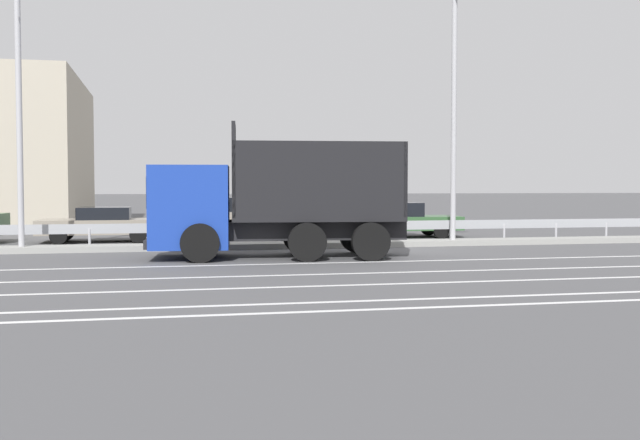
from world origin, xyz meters
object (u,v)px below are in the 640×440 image
Objects in this scene: median_road_sign at (368,208)px; street_lamp_1 at (18,95)px; dump_truck at (245,210)px; parked_car_5 at (396,220)px; parked_car_3 at (102,224)px; parked_car_4 at (243,219)px; street_lamp_2 at (456,106)px.

street_lamp_1 is at bearing -179.19° from median_road_sign.
dump_truck is 7.86m from street_lamp_1.
parked_car_5 is (6.74, 7.07, -0.65)m from dump_truck.
street_lamp_1 is (-6.48, 2.87, 3.40)m from dump_truck.
dump_truck is 8.29m from parked_car_3.
parked_car_4 is (5.07, -0.19, 0.14)m from parked_car_3.
parked_car_5 is (6.08, 0.27, -0.10)m from parked_car_4.
parked_car_3 is 0.87× the size of parked_car_5.
street_lamp_2 is at bearing -4.10° from median_road_sign.
street_lamp_2 is (7.43, 2.82, 3.38)m from dump_truck.
parked_car_3 is at bearing 155.92° from median_road_sign.
parked_car_5 is (-0.69, 4.25, -4.03)m from street_lamp_2.
parked_car_3 is 5.08m from parked_car_4.
street_lamp_2 is (13.90, -0.06, -0.02)m from street_lamp_1.
street_lamp_1 is 1.01× the size of street_lamp_2.
dump_truck is at bearing -145.65° from median_road_sign.
median_road_sign is 11.45m from street_lamp_1.
parked_car_3 is (2.06, 4.11, -4.09)m from street_lamp_1.
dump_truck reaches higher than parked_car_4.
street_lamp_1 is at bearing 72.06° from dump_truck.
street_lamp_2 is at bearing -63.25° from dump_truck.
parked_car_3 is 1.00× the size of parked_car_4.
median_road_sign is 4.56m from street_lamp_2.
parked_car_4 reaches higher than parked_car_3.
median_road_sign is at bearing 47.43° from parked_car_4.
parked_car_5 is at bearing -88.86° from parked_car_3.
parked_car_5 is at bearing 94.94° from parked_car_4.
street_lamp_2 is at bearing 13.80° from parked_car_5.
street_lamp_2 is 1.71× the size of parked_car_5.
street_lamp_1 reaches higher than median_road_sign.
dump_truck is 1.68× the size of parked_car_3.
parked_car_4 is at bearing 0.44° from dump_truck.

